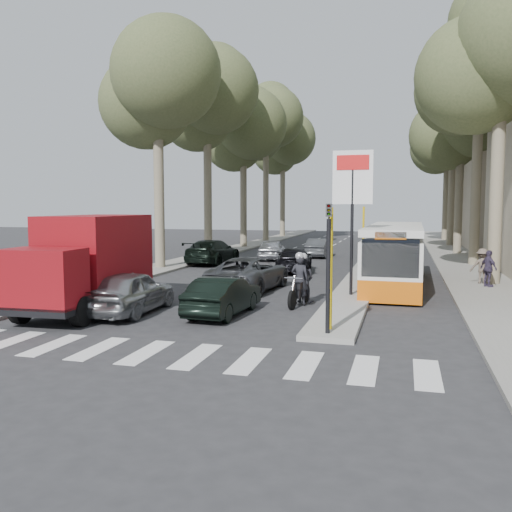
{
  "coord_description": "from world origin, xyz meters",
  "views": [
    {
      "loc": [
        5.16,
        -15.67,
        3.55
      ],
      "look_at": [
        -0.36,
        4.45,
        1.6
      ],
      "focal_mm": 38.0,
      "sensor_mm": 36.0,
      "label": 1
    }
  ],
  "objects_px": {
    "city_bus": "(395,254)",
    "motorcycle": "(301,281)",
    "dark_hatchback": "(223,296)",
    "red_truck": "(88,261)",
    "silver_hatchback": "(130,292)"
  },
  "relations": [
    {
      "from": "city_bus",
      "to": "motorcycle",
      "type": "xyz_separation_m",
      "value": [
        -3.14,
        -5.63,
        -0.56
      ]
    },
    {
      "from": "dark_hatchback",
      "to": "red_truck",
      "type": "height_order",
      "value": "red_truck"
    },
    {
      "from": "dark_hatchback",
      "to": "red_truck",
      "type": "relative_size",
      "value": 0.62
    },
    {
      "from": "motorcycle",
      "to": "city_bus",
      "type": "bearing_deg",
      "value": 67.87
    },
    {
      "from": "dark_hatchback",
      "to": "motorcycle",
      "type": "distance_m",
      "value": 3.24
    },
    {
      "from": "city_bus",
      "to": "dark_hatchback",
      "type": "bearing_deg",
      "value": -121.98
    },
    {
      "from": "motorcycle",
      "to": "dark_hatchback",
      "type": "bearing_deg",
      "value": -123.74
    },
    {
      "from": "red_truck",
      "to": "city_bus",
      "type": "height_order",
      "value": "red_truck"
    },
    {
      "from": "dark_hatchback",
      "to": "red_truck",
      "type": "distance_m",
      "value": 4.75
    },
    {
      "from": "dark_hatchback",
      "to": "red_truck",
      "type": "bearing_deg",
      "value": 10.35
    },
    {
      "from": "silver_hatchback",
      "to": "motorcycle",
      "type": "relative_size",
      "value": 1.88
    },
    {
      "from": "silver_hatchback",
      "to": "dark_hatchback",
      "type": "relative_size",
      "value": 1.11
    },
    {
      "from": "silver_hatchback",
      "to": "motorcycle",
      "type": "distance_m",
      "value": 5.97
    },
    {
      "from": "silver_hatchback",
      "to": "city_bus",
      "type": "distance_m",
      "value": 11.99
    },
    {
      "from": "silver_hatchback",
      "to": "motorcycle",
      "type": "bearing_deg",
      "value": -151.41
    }
  ]
}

